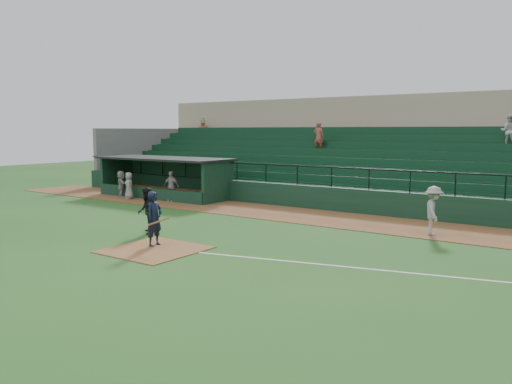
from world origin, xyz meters
The scene contains 12 objects.
ground centered at (0.00, 0.00, 0.00)m, with size 90.00×90.00×0.00m, color #214E19.
warning_track centered at (0.00, 8.00, 0.01)m, with size 40.00×4.00×0.03m, color brown.
home_plate_dirt centered at (0.00, -1.00, 0.01)m, with size 3.00×3.00×0.03m, color brown.
foul_line centered at (8.00, 1.20, 0.01)m, with size 18.00×0.09×0.01m, color white.
stadium_structure centered at (0.00, 16.46, 2.30)m, with size 38.00×13.08×6.40m.
dugout centered at (-9.75, 9.56, 1.33)m, with size 8.90×3.20×2.42m.
batter_at_plate centered at (-0.41, -0.59, 0.97)m, with size 1.06×0.75×1.95m.
umpire centered at (-2.29, 0.79, 0.92)m, with size 0.89×0.69×1.83m, color black.
runner centered at (7.04, 6.89, 0.98)m, with size 1.23×0.71×1.90m, color #9B9691.
dugout_player_a centered at (-7.94, 7.86, 0.89)m, with size 1.01×0.42×1.73m, color #9F9B95.
dugout_player_b centered at (-10.75, 7.22, 0.81)m, with size 0.77×0.50×1.57m, color gray.
dugout_player_c centered at (-11.87, 7.57, 0.82)m, with size 1.47×0.47×1.59m, color #A9A49E.
Camera 1 is at (12.63, -12.91, 4.06)m, focal length 35.77 mm.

